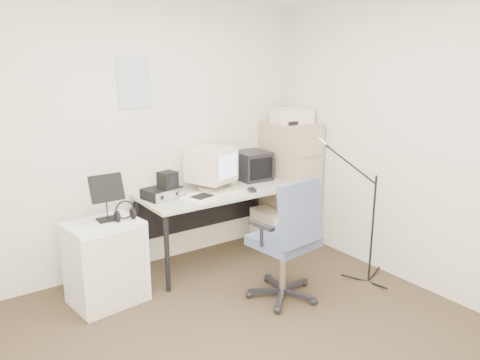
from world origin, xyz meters
TOP-DOWN VIEW (x-y plane):
  - floor at (0.00, 0.00)m, footprint 3.60×3.60m
  - wall_back at (0.00, 1.80)m, footprint 3.60×0.02m
  - wall_right at (1.80, 0.00)m, footprint 0.02×3.60m
  - wall_calendar at (-0.02, 1.79)m, footprint 0.30×0.02m
  - filing_cabinet at (1.58, 1.48)m, footprint 0.40×0.60m
  - printer at (1.58, 1.47)m, footprint 0.44×0.34m
  - desk at (0.63, 1.45)m, footprint 1.50×0.70m
  - crt_monitor at (0.61, 1.53)m, footprint 0.48×0.49m
  - crt_tv at (1.16, 1.60)m, footprint 0.34×0.36m
  - desk_speaker at (0.87, 1.57)m, footprint 0.10×0.10m
  - keyboard at (0.61, 1.32)m, footprint 0.43×0.17m
  - mouse at (0.88, 1.22)m, footprint 0.09×0.11m
  - radio_receiver at (0.08, 1.52)m, footprint 0.37×0.29m
  - radio_speaker at (0.13, 1.49)m, footprint 0.18×0.17m
  - papers at (0.33, 1.29)m, footprint 0.28×0.33m
  - pc_tower at (1.23, 1.40)m, footprint 0.22×0.45m
  - office_chair at (0.68, 0.51)m, footprint 0.67×0.67m
  - side_cart at (-0.56, 1.28)m, footprint 0.61×0.51m
  - music_stand at (-0.50, 1.32)m, footprint 0.27×0.15m
  - headphones at (-0.39, 1.24)m, footprint 0.21×0.21m
  - mic_stand at (1.51, 0.28)m, footprint 0.02×0.02m

SIDE VIEW (x-z plane):
  - floor at x=0.00m, z-range -0.01..0.00m
  - pc_tower at x=1.23m, z-range 0.00..0.41m
  - side_cart at x=-0.56m, z-range 0.00..0.69m
  - desk at x=0.63m, z-range 0.00..0.73m
  - office_chair at x=0.68m, z-range 0.00..1.06m
  - mic_stand at x=1.51m, z-range 0.00..1.30m
  - filing_cabinet at x=1.58m, z-range 0.00..1.30m
  - papers at x=0.33m, z-range 0.73..0.75m
  - keyboard at x=0.61m, z-range 0.73..0.75m
  - mouse at x=0.88m, z-range 0.73..0.76m
  - headphones at x=-0.39m, z-range 0.73..0.76m
  - radio_receiver at x=0.08m, z-range 0.73..0.82m
  - desk_speaker at x=0.87m, z-range 0.73..0.89m
  - crt_tv at x=1.16m, z-range 0.73..1.02m
  - music_stand at x=-0.50m, z-range 0.69..1.09m
  - radio_speaker at x=0.13m, z-range 0.82..0.97m
  - crt_monitor at x=0.61m, z-range 0.73..1.13m
  - wall_back at x=0.00m, z-range 0.00..2.50m
  - wall_right at x=1.80m, z-range 0.00..2.50m
  - printer at x=1.58m, z-range 1.30..1.45m
  - wall_calendar at x=-0.02m, z-range 1.53..1.97m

